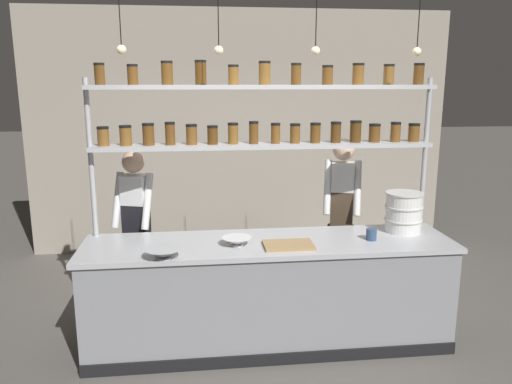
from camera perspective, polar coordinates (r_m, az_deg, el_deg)
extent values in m
plane|color=#5B5651|center=(4.55, 1.45, -16.74)|extent=(40.00, 40.00, 0.00)
cube|color=#9E9384|center=(6.63, -1.70, 6.80)|extent=(5.49, 0.12, 3.13)
cube|color=gray|center=(4.35, 1.48, -11.68)|extent=(3.03, 0.72, 0.88)
cube|color=#B7BABF|center=(4.18, 1.52, -5.92)|extent=(3.09, 0.76, 0.04)
cube|color=black|center=(4.21, 2.19, -18.55)|extent=(3.03, 0.03, 0.10)
cylinder|color=#B7BABF|center=(4.49, -17.95, -2.23)|extent=(0.04, 0.04, 2.26)
cylinder|color=#B7BABF|center=(4.84, 18.37, -1.20)|extent=(0.04, 0.04, 2.26)
cube|color=#B7BABF|center=(4.33, 0.96, 5.32)|extent=(2.93, 0.28, 0.04)
cylinder|color=brown|center=(4.35, -17.06, 5.98)|extent=(0.10, 0.10, 0.14)
cylinder|color=black|center=(4.35, -17.13, 7.03)|extent=(0.10, 0.10, 0.02)
cylinder|color=brown|center=(4.32, -14.67, 6.14)|extent=(0.10, 0.10, 0.15)
cylinder|color=black|center=(4.32, -14.73, 7.26)|extent=(0.10, 0.10, 0.02)
cylinder|color=brown|center=(4.30, -12.19, 6.34)|extent=(0.10, 0.10, 0.16)
cylinder|color=black|center=(4.29, -12.25, 7.56)|extent=(0.10, 0.10, 0.02)
cylinder|color=brown|center=(4.29, -9.78, 6.48)|extent=(0.08, 0.08, 0.17)
cylinder|color=black|center=(4.28, -9.83, 7.77)|extent=(0.09, 0.09, 0.02)
cylinder|color=brown|center=(4.28, -7.37, 6.41)|extent=(0.09, 0.09, 0.15)
cylinder|color=black|center=(4.27, -7.40, 7.56)|extent=(0.10, 0.10, 0.02)
cylinder|color=#513314|center=(4.28, -4.98, 6.39)|extent=(0.09, 0.09, 0.14)
cylinder|color=black|center=(4.28, -5.01, 7.45)|extent=(0.09, 0.09, 0.02)
cylinder|color=brown|center=(4.29, -2.64, 6.57)|extent=(0.09, 0.09, 0.16)
cylinder|color=black|center=(4.28, -2.65, 7.78)|extent=(0.09, 0.09, 0.02)
cylinder|color=brown|center=(4.31, -0.26, 6.68)|extent=(0.08, 0.08, 0.17)
cylinder|color=black|center=(4.30, -0.26, 7.96)|extent=(0.08, 0.08, 0.02)
cylinder|color=brown|center=(4.33, 2.25, 6.60)|extent=(0.08, 0.08, 0.16)
cylinder|color=black|center=(4.33, 2.26, 7.76)|extent=(0.08, 0.08, 0.02)
cylinder|color=brown|center=(4.36, 4.48, 6.57)|extent=(0.09, 0.09, 0.15)
cylinder|color=black|center=(4.36, 4.50, 7.68)|extent=(0.09, 0.09, 0.02)
cylinder|color=brown|center=(4.40, 6.79, 6.60)|extent=(0.09, 0.09, 0.16)
cylinder|color=black|center=(4.39, 6.82, 7.74)|extent=(0.09, 0.09, 0.02)
cylinder|color=#513314|center=(4.45, 9.10, 6.64)|extent=(0.09, 0.09, 0.16)
cylinder|color=black|center=(4.44, 9.14, 7.81)|extent=(0.09, 0.09, 0.02)
cylinder|color=#513314|center=(4.50, 11.30, 6.67)|extent=(0.10, 0.10, 0.17)
cylinder|color=black|center=(4.49, 11.35, 7.89)|extent=(0.10, 0.10, 0.02)
cylinder|color=brown|center=(4.56, 13.38, 6.46)|extent=(0.10, 0.10, 0.14)
cylinder|color=black|center=(4.55, 13.43, 7.47)|extent=(0.10, 0.10, 0.02)
cylinder|color=brown|center=(4.62, 15.64, 6.51)|extent=(0.09, 0.09, 0.15)
cylinder|color=black|center=(4.62, 15.71, 7.58)|extent=(0.09, 0.09, 0.02)
cylinder|color=brown|center=(4.69, 17.59, 6.38)|extent=(0.10, 0.10, 0.14)
cylinder|color=black|center=(4.68, 17.65, 7.36)|extent=(0.10, 0.10, 0.02)
cube|color=#B7BABF|center=(4.30, 0.98, 11.91)|extent=(2.93, 0.28, 0.04)
cylinder|color=brown|center=(4.33, -17.44, 12.63)|extent=(0.08, 0.08, 0.15)
cylinder|color=black|center=(4.33, -17.52, 13.78)|extent=(0.09, 0.09, 0.02)
cylinder|color=brown|center=(4.29, -13.91, 12.77)|extent=(0.09, 0.09, 0.14)
cylinder|color=black|center=(4.29, -13.97, 13.87)|extent=(0.09, 0.09, 0.02)
cylinder|color=brown|center=(4.27, -10.12, 13.12)|extent=(0.10, 0.10, 0.17)
cylinder|color=black|center=(4.27, -10.17, 14.42)|extent=(0.10, 0.10, 0.02)
cylinder|color=#513314|center=(4.26, -6.34, 13.29)|extent=(0.09, 0.09, 0.18)
cylinder|color=black|center=(4.26, -6.37, 14.63)|extent=(0.10, 0.10, 0.02)
cylinder|color=brown|center=(4.27, -2.60, 13.11)|extent=(0.09, 0.09, 0.14)
cylinder|color=black|center=(4.27, -2.61, 14.21)|extent=(0.09, 0.09, 0.02)
cylinder|color=brown|center=(4.30, 0.92, 13.32)|extent=(0.10, 0.10, 0.17)
cylinder|color=black|center=(4.30, 0.93, 14.62)|extent=(0.10, 0.10, 0.02)
cylinder|color=brown|center=(4.34, 4.60, 13.17)|extent=(0.09, 0.09, 0.16)
cylinder|color=black|center=(4.34, 4.62, 14.36)|extent=(0.09, 0.09, 0.02)
cylinder|color=brown|center=(4.40, 8.17, 12.97)|extent=(0.09, 0.09, 0.14)
cylinder|color=black|center=(4.40, 8.20, 14.03)|extent=(0.09, 0.09, 0.02)
cylinder|color=brown|center=(4.48, 11.59, 12.95)|extent=(0.10, 0.10, 0.16)
cylinder|color=black|center=(4.48, 11.64, 14.11)|extent=(0.10, 0.10, 0.02)
cylinder|color=brown|center=(4.57, 14.92, 12.73)|extent=(0.09, 0.09, 0.15)
cylinder|color=black|center=(4.57, 14.98, 13.82)|extent=(0.09, 0.09, 0.02)
cylinder|color=brown|center=(4.67, 18.09, 12.58)|extent=(0.09, 0.09, 0.16)
cylinder|color=black|center=(4.67, 18.17, 13.70)|extent=(0.09, 0.09, 0.02)
cylinder|color=black|center=(5.02, -14.04, -9.31)|extent=(0.11, 0.11, 0.77)
cylinder|color=black|center=(4.96, -12.33, -9.50)|extent=(0.11, 0.11, 0.77)
cube|color=black|center=(4.82, -13.52, -3.27)|extent=(0.26, 0.23, 0.34)
cube|color=white|center=(4.75, -13.70, 0.28)|extent=(0.26, 0.24, 0.27)
sphere|color=tan|center=(4.70, -13.87, 3.37)|extent=(0.20, 0.20, 0.20)
cylinder|color=white|center=(4.77, -15.53, -0.89)|extent=(0.14, 0.25, 0.51)
cylinder|color=white|center=(4.65, -12.32, -1.05)|extent=(0.14, 0.25, 0.51)
cylinder|color=black|center=(5.23, 8.64, -7.97)|extent=(0.11, 0.11, 0.81)
cylinder|color=black|center=(5.23, 10.41, -8.03)|extent=(0.11, 0.11, 0.81)
cube|color=#473828|center=(5.06, 9.76, -1.83)|extent=(0.26, 0.22, 0.35)
cube|color=white|center=(4.99, 9.89, 1.72)|extent=(0.26, 0.23, 0.29)
sphere|color=beige|center=(4.95, 10.01, 4.80)|extent=(0.21, 0.21, 0.21)
cylinder|color=white|center=(4.95, 8.17, 0.55)|extent=(0.14, 0.26, 0.53)
cylinder|color=white|center=(4.95, 11.53, 0.43)|extent=(0.14, 0.26, 0.53)
cylinder|color=white|center=(4.62, 16.42, -3.71)|extent=(0.31, 0.31, 0.11)
cylinder|color=silver|center=(4.60, 16.46, -3.01)|extent=(0.33, 0.33, 0.01)
cylinder|color=white|center=(4.59, 16.51, -2.30)|extent=(0.31, 0.31, 0.11)
cylinder|color=silver|center=(4.58, 16.55, -1.58)|extent=(0.33, 0.33, 0.01)
cylinder|color=white|center=(4.56, 16.60, -0.86)|extent=(0.31, 0.31, 0.11)
cylinder|color=silver|center=(4.55, 16.65, -0.14)|extent=(0.33, 0.33, 0.01)
cube|color=#A88456|center=(4.06, 3.73, -6.06)|extent=(0.40, 0.26, 0.02)
cylinder|color=#B2B7BC|center=(3.85, -10.51, -7.37)|extent=(0.13, 0.13, 0.01)
cone|color=#B2B7BC|center=(3.84, -10.53, -6.91)|extent=(0.28, 0.28, 0.08)
cylinder|color=white|center=(4.08, -2.20, -6.02)|extent=(0.11, 0.11, 0.01)
cone|color=white|center=(4.07, -2.20, -5.65)|extent=(0.24, 0.24, 0.07)
cylinder|color=#334C70|center=(4.31, 13.05, -4.74)|extent=(0.09, 0.09, 0.10)
cylinder|color=black|center=(4.00, -15.38, 19.89)|extent=(0.01, 0.01, 0.63)
sphere|color=#F9E5B2|center=(3.97, -15.12, 15.43)|extent=(0.07, 0.07, 0.07)
cylinder|color=black|center=(3.97, -4.36, 20.35)|extent=(0.01, 0.01, 0.63)
sphere|color=#F9E5B2|center=(3.94, -4.28, 15.84)|extent=(0.07, 0.07, 0.07)
cylinder|color=black|center=(4.07, 6.93, 20.09)|extent=(0.01, 0.01, 0.63)
sphere|color=#F9E5B2|center=(4.04, 6.81, 15.70)|extent=(0.07, 0.07, 0.07)
cylinder|color=black|center=(4.33, 18.19, 19.13)|extent=(0.01, 0.01, 0.63)
sphere|color=#F9E5B2|center=(4.31, 17.90, 15.01)|extent=(0.07, 0.07, 0.07)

